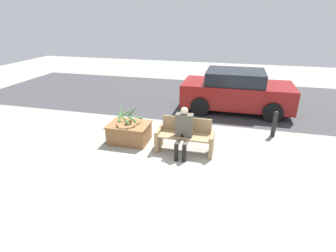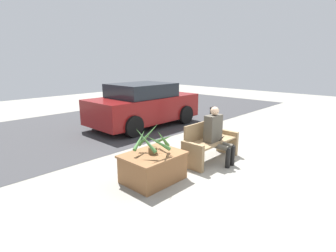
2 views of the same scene
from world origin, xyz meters
name	(u,v)px [view 1 (image 1 of 2)]	position (x,y,z in m)	size (l,w,h in m)	color
ground_plane	(180,171)	(0.00, 0.00, 0.00)	(30.00, 30.00, 0.00)	gray
road_surface	(208,98)	(0.00, 5.97, 0.00)	(20.00, 6.00, 0.01)	#38383A
bench	(185,137)	(-0.09, 0.99, 0.41)	(1.49, 0.56, 0.88)	#8C704C
person_seated	(183,129)	(-0.10, 0.82, 0.70)	(0.43, 0.62, 1.27)	#4C473D
planter_box	(129,132)	(-1.72, 1.16, 0.29)	(1.12, 0.86, 0.54)	brown
potted_plant	(128,116)	(-1.72, 1.15, 0.80)	(0.72, 0.73, 0.55)	brown
parked_car	(236,91)	(1.13, 4.62, 0.75)	(3.94, 1.98, 1.50)	maroon
bollard_post	(274,123)	(2.29, 2.54, 0.42)	(0.14, 0.14, 0.79)	black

